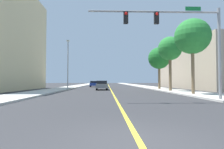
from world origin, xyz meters
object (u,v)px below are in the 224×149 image
Objects in this scene: palm_near at (192,37)px; car_blue at (94,84)px; palm_mid at (170,49)px; car_gray at (102,85)px; car_green at (103,84)px; street_lamp at (68,62)px; palm_far at (159,58)px; traffic_signal_mast at (180,31)px.

palm_near is 30.14m from car_blue.
palm_mid is 1.77× the size of car_blue.
car_gray reaches higher than car_blue.
car_blue is 1.04× the size of car_green.
street_lamp reaches higher than palm_near.
palm_mid is 1.05× the size of palm_far.
car_gray is 15.64m from car_blue.
palm_mid is 21.29m from car_green.
car_blue is (-8.10, 32.99, -4.17)m from traffic_signal_mast.
palm_near is at bearing -87.89° from palm_mid.
traffic_signal_mast is 2.11× the size of car_gray.
palm_near is at bearing -53.41° from car_gray.
palm_far is (0.03, 12.10, -0.73)m from palm_near.
traffic_signal_mast is at bearing -58.99° from street_lamp.
car_green is (2.23, -2.70, -0.02)m from car_blue.
palm_near is at bearing -90.12° from palm_far.
car_gray is (5.85, -2.03, -3.96)m from street_lamp.
car_gray is (-9.16, 5.81, -4.89)m from palm_mid.
street_lamp is at bearing -106.18° from car_blue.
street_lamp is 14.49m from car_blue.
traffic_signal_mast reaches higher than car_gray.
car_blue is 3.50m from car_green.
car_green is at bearing 110.80° from palm_near.
street_lamp is at bearing 137.63° from palm_near.
car_blue is (3.64, 13.45, -3.98)m from street_lamp.
car_gray reaches higher than car_green.
car_green is at bearing -51.54° from car_blue.
palm_mid is at bearing -92.35° from palm_far.
traffic_signal_mast is 1.24× the size of palm_near.
car_gray is (-9.41, -0.24, -4.37)m from palm_far.
palm_mid is 11.90m from car_gray.
palm_mid is at bearing -63.63° from car_green.
palm_mid is at bearing 74.38° from traffic_signal_mast.
palm_near is (3.49, 5.64, 0.95)m from traffic_signal_mast.
palm_far is at bearing -52.98° from car_green.
car_blue reaches higher than car_green.
street_lamp is 1.16× the size of palm_mid.
palm_near reaches higher than car_green.
palm_near is at bearing 58.25° from traffic_signal_mast.
car_blue is (-11.37, 21.30, -4.91)m from palm_mid.
palm_mid is at bearing 92.11° from palm_near.
street_lamp is 7.35m from car_gray.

